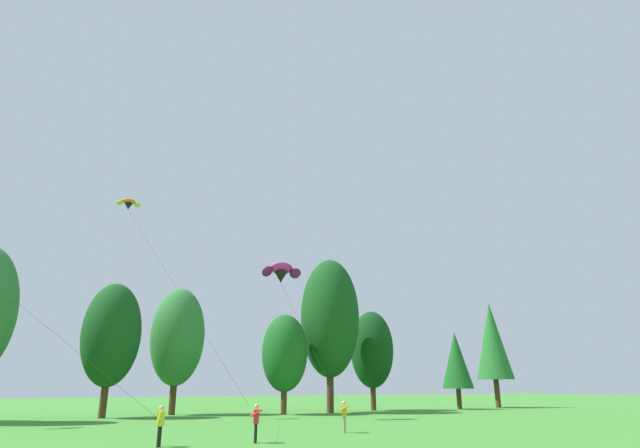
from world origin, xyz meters
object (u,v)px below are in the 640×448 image
parafoil_kite_mid_orange (129,204)px  parafoil_kite_far_magenta (281,272)px  kite_flyer_near (160,422)px  kite_flyer_mid (256,420)px  kite_flyer_far (344,414)px

parafoil_kite_mid_orange → parafoil_kite_far_magenta: size_ratio=1.69×
kite_flyer_near → parafoil_kite_far_magenta: (10.89, 14.58, 10.40)m
kite_flyer_mid → kite_flyer_far: (6.10, 2.88, 0.00)m
kite_flyer_near → parafoil_kite_far_magenta: size_ratio=0.14×
kite_flyer_mid → parafoil_kite_far_magenta: (6.64, 14.79, 10.39)m
parafoil_kite_mid_orange → parafoil_kite_far_magenta: bearing=-26.5°
kite_flyer_mid → kite_flyer_far: same height
parafoil_kite_mid_orange → kite_flyer_mid: bearing=-75.6°
parafoil_kite_far_magenta → kite_flyer_mid: bearing=-114.2°
kite_flyer_far → parafoil_kite_far_magenta: (0.54, 11.91, 10.39)m
kite_flyer_mid → kite_flyer_far: bearing=25.3°
kite_flyer_mid → parafoil_kite_far_magenta: bearing=65.8°
kite_flyer_far → parafoil_kite_far_magenta: bearing=87.4°
kite_flyer_near → kite_flyer_far: bearing=14.5°
kite_flyer_far → parafoil_kite_mid_orange: bearing=122.6°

